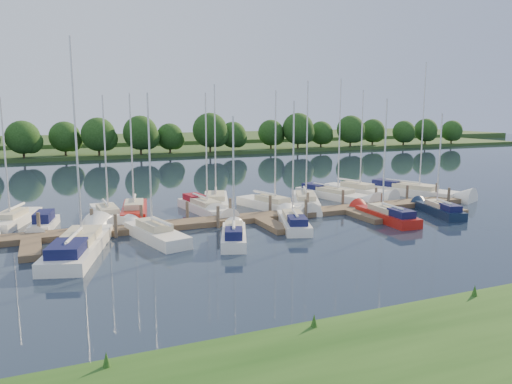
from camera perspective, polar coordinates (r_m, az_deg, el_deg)
name	(u,v)px	position (r m, az deg, el deg)	size (l,w,h in m)	color
ground	(306,246)	(31.79, 5.77, -6.12)	(260.00, 260.00, 0.00)	#1A2635
dock	(260,219)	(38.12, 0.50, -3.12)	(40.00, 6.00, 0.40)	#493629
mooring_pilings	(255,211)	(39.04, -0.15, -2.21)	(38.24, 2.84, 2.00)	#473D33
far_shore	(126,150)	(103.21, -14.65, 4.66)	(180.00, 30.00, 0.60)	#27441A
distant_hill	(110,141)	(127.91, -16.31, 5.66)	(220.00, 40.00, 1.40)	#365123
treeline	(121,134)	(89.70, -15.15, 6.41)	(147.78, 9.68, 8.30)	#38281C
sailboat_n_0	(12,222)	(41.02, -26.11, -3.09)	(3.89, 7.54, 9.75)	white
motorboat	(44,225)	(38.79, -23.09, -3.47)	(2.22, 4.95, 1.56)	white
sailboat_n_2	(108,216)	(40.62, -16.57, -2.63)	(2.09, 7.80, 9.91)	white
sailboat_n_3	(134,213)	(41.26, -13.73, -2.30)	(3.16, 7.95, 10.18)	#A8160F
sailboat_n_4	(205,209)	(41.62, -5.84, -1.91)	(2.87, 8.02, 10.17)	white
sailboat_n_5	(216,203)	(44.14, -4.60, -1.29)	(4.20, 8.61, 10.98)	white
sailboat_n_6	(273,207)	(42.57, 1.95, -1.67)	(3.84, 8.14, 10.43)	white
sailboat_n_7	(306,203)	(44.34, 5.70, -1.26)	(5.13, 8.69, 11.29)	white
sailboat_n_8	(335,195)	(48.41, 8.98, -0.38)	(4.32, 9.31, 11.64)	white
sailboat_n_9	(357,192)	(50.75, 11.52, -0.02)	(3.91, 8.34, 10.74)	white
sailboat_n_10	(415,192)	(51.79, 17.69, -0.05)	(6.09, 10.39, 13.35)	white
sailboat_s_0	(80,246)	(32.05, -19.43, -5.89)	(4.91, 10.46, 13.14)	white
sailboat_s_1	(154,235)	(33.70, -11.56, -4.86)	(3.27, 7.73, 10.00)	white
sailboat_s_2	(234,237)	(32.45, -2.55, -5.14)	(3.35, 6.39, 8.49)	white
sailboat_s_3	(293,222)	(36.64, 4.28, -3.47)	(3.69, 7.35, 9.45)	white
sailboat_s_4	(385,216)	(39.83, 14.56, -2.69)	(2.14, 7.53, 9.68)	#A8160F
sailboat_s_5	(439,210)	(43.37, 20.16, -1.99)	(2.90, 6.62, 8.54)	#0F1C32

